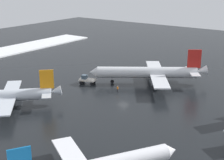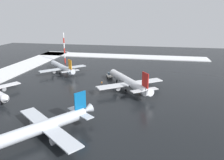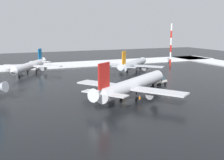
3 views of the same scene
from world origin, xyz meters
The scene contains 9 objects.
ground_plane centered at (0.00, 0.00, 0.00)m, with size 240.00×240.00×0.00m, color black.
snow_bank_far centered at (0.00, -50.00, 0.25)m, with size 152.00×16.00×0.49m, color white.
airplane_distant_tail centered at (0.15, 13.03, 3.26)m, with size 28.85×24.83×9.85m.
airplane_far_rear centered at (-18.73, -22.90, 2.83)m, with size 22.71×22.45×8.57m.
airplane_parked_starboard centered at (17.93, -34.48, 2.71)m, with size 21.31×24.90×8.21m.
pushback_tug centered at (-14.22, 2.52, 1.28)m, with size 5.06×3.55×2.50m.
ground_crew_near_tug centered at (0.66, 17.46, 0.97)m, with size 0.36×0.36×1.71m.
ground_crew_mid_apron centered at (-2.90, 1.58, 0.97)m, with size 0.36×0.36×1.71m.
antenna_mast centered at (-40.57, -30.32, 9.07)m, with size 0.70×0.70×18.13m.
Camera 3 is at (30.28, 70.86, 16.87)m, focal length 45.00 mm.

